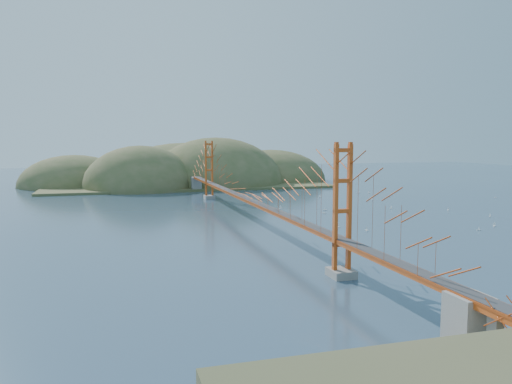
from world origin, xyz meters
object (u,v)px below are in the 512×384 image
object	(u,v)px
bridge	(249,174)
fort	(497,353)
sailboat_0	(338,226)
sailboat_1	(324,213)

from	to	relation	value
bridge	fort	distance (m)	48.40
sailboat_0	sailboat_1	world-z (taller)	sailboat_1
bridge	fort	bearing A→B (deg)	-89.52
sailboat_0	fort	bearing A→B (deg)	-104.20
bridge	fort	xyz separation A→B (m)	(0.40, -47.98, -6.34)
sailboat_0	sailboat_1	size ratio (longest dim) A/B	0.89
fort	sailboat_1	distance (m)	54.57
fort	sailboat_0	bearing A→B (deg)	75.80
fort	sailboat_0	distance (m)	41.97
bridge	fort	size ratio (longest dim) A/B	25.51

